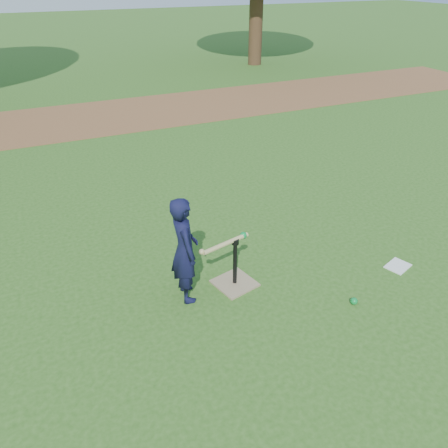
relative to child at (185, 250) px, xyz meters
name	(u,v)px	position (x,y,z in m)	size (l,w,h in m)	color
ground	(243,293)	(0.59, -0.23, -0.61)	(80.00, 80.00, 0.00)	#285116
dirt_strip	(108,116)	(0.59, 7.27, -0.61)	(24.00, 3.00, 0.01)	brown
child	(185,250)	(0.00, 0.00, 0.00)	(0.45, 0.29, 1.22)	black
wiffle_ball_ground	(354,301)	(1.61, -0.90, -0.57)	(0.08, 0.08, 0.08)	#0B8033
clipboard	(398,266)	(2.56, -0.56, -0.61)	(0.30, 0.23, 0.01)	white
batting_tee	(235,276)	(0.58, -0.04, -0.50)	(0.52, 0.52, 0.61)	#927D5D
swing_action	(227,243)	(0.48, -0.05, -0.01)	(0.63, 0.21, 0.08)	tan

